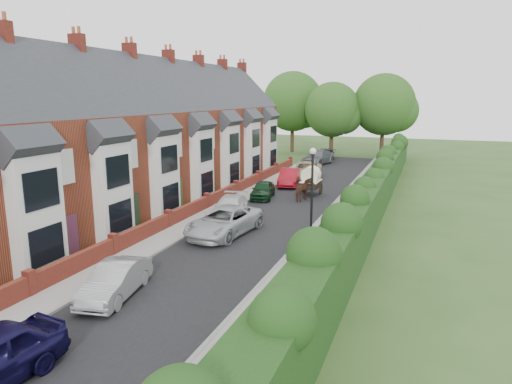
% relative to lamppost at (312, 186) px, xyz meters
% --- Properties ---
extents(ground, '(140.00, 140.00, 0.00)m').
position_rel_lamppost_xyz_m(ground, '(-3.40, -4.00, -3.30)').
color(ground, '#2D4C1E').
rests_on(ground, ground).
extents(road, '(6.00, 58.00, 0.02)m').
position_rel_lamppost_xyz_m(road, '(-3.90, 7.00, -3.29)').
color(road, black).
rests_on(road, ground).
extents(pavement_hedge_side, '(2.20, 58.00, 0.12)m').
position_rel_lamppost_xyz_m(pavement_hedge_side, '(0.20, 7.00, -3.24)').
color(pavement_hedge_side, gray).
rests_on(pavement_hedge_side, ground).
extents(pavement_house_side, '(1.70, 58.00, 0.12)m').
position_rel_lamppost_xyz_m(pavement_house_side, '(-7.75, 7.00, -3.24)').
color(pavement_house_side, gray).
rests_on(pavement_house_side, ground).
extents(kerb_hedge_side, '(0.18, 58.00, 0.13)m').
position_rel_lamppost_xyz_m(kerb_hedge_side, '(-0.85, 7.00, -3.23)').
color(kerb_hedge_side, gray).
rests_on(kerb_hedge_side, ground).
extents(kerb_house_side, '(0.18, 58.00, 0.13)m').
position_rel_lamppost_xyz_m(kerb_house_side, '(-6.95, 7.00, -3.23)').
color(kerb_house_side, gray).
rests_on(kerb_house_side, ground).
extents(hedge, '(2.10, 58.00, 2.85)m').
position_rel_lamppost_xyz_m(hedge, '(2.00, 7.00, -1.70)').
color(hedge, '#103411').
rests_on(hedge, ground).
extents(terrace_row, '(9.05, 40.50, 11.50)m').
position_rel_lamppost_xyz_m(terrace_row, '(-14.27, 5.98, 1.18)').
color(terrace_row, brown).
rests_on(terrace_row, ground).
extents(garden_wall_row, '(0.35, 40.35, 1.10)m').
position_rel_lamppost_xyz_m(garden_wall_row, '(-8.75, 6.00, -2.84)').
color(garden_wall_row, maroon).
rests_on(garden_wall_row, ground).
extents(lamppost, '(0.32, 0.32, 5.16)m').
position_rel_lamppost_xyz_m(lamppost, '(0.00, 0.00, 0.00)').
color(lamppost, black).
rests_on(lamppost, ground).
extents(tree_far_left, '(7.14, 6.80, 9.29)m').
position_rel_lamppost_xyz_m(tree_far_left, '(-6.05, 36.08, 2.41)').
color(tree_far_left, '#332316').
rests_on(tree_far_left, ground).
extents(tree_far_right, '(7.98, 7.60, 10.31)m').
position_rel_lamppost_xyz_m(tree_far_right, '(-0.01, 38.08, 3.02)').
color(tree_far_right, '#332316').
rests_on(tree_far_right, ground).
extents(tree_far_back, '(8.40, 8.00, 10.82)m').
position_rel_lamppost_xyz_m(tree_far_back, '(-11.99, 39.08, 3.32)').
color(tree_far_back, '#332316').
rests_on(tree_far_back, ground).
extents(car_silver_a, '(2.11, 4.18, 1.32)m').
position_rel_lamppost_xyz_m(car_silver_a, '(-5.72, -7.77, -2.64)').
color(car_silver_a, '#99999D').
rests_on(car_silver_a, ground).
extents(car_silver_b, '(3.13, 5.74, 1.53)m').
position_rel_lamppost_xyz_m(car_silver_b, '(-5.16, 1.00, -2.53)').
color(car_silver_b, '#ACB0B4').
rests_on(car_silver_b, ground).
extents(car_white, '(2.74, 4.81, 1.31)m').
position_rel_lamppost_xyz_m(car_white, '(-6.40, 4.49, -2.64)').
color(car_white, silver).
rests_on(car_white, ground).
extents(car_green, '(2.21, 4.01, 1.29)m').
position_rel_lamppost_xyz_m(car_green, '(-6.32, 10.47, -2.65)').
color(car_green, black).
rests_on(car_green, ground).
extents(car_red, '(2.32, 4.64, 1.46)m').
position_rel_lamppost_xyz_m(car_red, '(-5.87, 15.86, -2.57)').
color(car_red, maroon).
rests_on(car_red, ground).
extents(car_beige, '(3.25, 5.75, 1.52)m').
position_rel_lamppost_xyz_m(car_beige, '(-5.36, 19.80, -2.54)').
color(car_beige, '#C9B491').
rests_on(car_beige, ground).
extents(car_grey, '(3.33, 5.73, 1.56)m').
position_rel_lamppost_xyz_m(car_grey, '(-6.40, 29.00, -2.52)').
color(car_grey, slate).
rests_on(car_grey, ground).
extents(car_black, '(2.24, 4.03, 1.30)m').
position_rel_lamppost_xyz_m(car_black, '(-6.30, 33.90, -2.65)').
color(car_black, black).
rests_on(car_black, ground).
extents(horse, '(1.10, 2.01, 1.62)m').
position_rel_lamppost_xyz_m(horse, '(-3.18, 10.66, -2.49)').
color(horse, '#48271A').
rests_on(horse, ground).
extents(horse_cart, '(1.42, 3.14, 2.27)m').
position_rel_lamppost_xyz_m(horse_cart, '(-3.18, 12.73, -2.00)').
color(horse_cart, black).
rests_on(horse_cart, ground).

